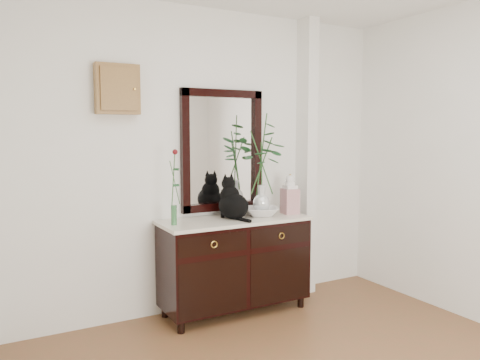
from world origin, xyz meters
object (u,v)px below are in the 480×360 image
sideboard (235,260)px  cat (234,198)px  ginger_jar (290,194)px  lotus_bowl (261,212)px

sideboard → cat: (-0.01, -0.00, 0.56)m
cat → ginger_jar: (0.58, -0.02, -0.00)m
sideboard → ginger_jar: (0.57, -0.03, 0.56)m
cat → lotus_bowl: 0.32m
sideboard → cat: 0.56m
ginger_jar → cat: bearing=177.6°
ginger_jar → sideboard: bearing=177.1°
cat → lotus_bowl: bearing=-12.1°
sideboard → cat: bearing=-160.8°
lotus_bowl → ginger_jar: 0.33m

